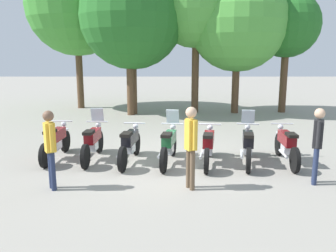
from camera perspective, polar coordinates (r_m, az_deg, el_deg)
name	(u,v)px	position (r m, az deg, el deg)	size (l,w,h in m)	color
ground_plane	(168,162)	(9.49, 0.01, -5.94)	(80.00, 80.00, 0.00)	gray
motorcycle_0	(55,141)	(10.16, -18.15, -2.40)	(0.62, 2.19, 0.99)	black
motorcycle_1	(92,141)	(9.81, -12.42, -2.49)	(0.62, 2.19, 1.37)	black
motorcycle_2	(129,144)	(9.41, -6.43, -2.98)	(0.67, 2.18, 0.99)	black
motorcycle_3	(168,144)	(9.29, 0.03, -3.01)	(0.71, 2.18, 1.37)	black
motorcycle_4	(208,145)	(9.27, 6.56, -3.20)	(0.71, 2.18, 0.99)	black
motorcycle_5	(247,144)	(9.50, 12.88, -2.97)	(0.73, 2.17, 1.37)	black
motorcycle_6	(286,145)	(9.81, 18.83, -2.93)	(0.62, 2.19, 0.99)	black
person_0	(317,140)	(8.33, 23.32, -2.13)	(0.29, 0.40, 1.73)	#232D4C
person_1	(190,141)	(7.35, 3.66, -2.48)	(0.32, 0.40, 1.80)	brown
person_2	(49,144)	(7.74, -19.01, -2.80)	(0.31, 0.38, 1.73)	#232D4C
tree_0	(75,6)	(19.89, -15.06, 18.64)	(5.25, 5.25, 8.09)	brown
tree_1	(128,27)	(16.95, -6.56, 15.96)	(3.22, 3.22, 5.82)	brown
tree_2	(131,17)	(17.26, -6.11, 17.45)	(4.96, 4.96, 7.15)	brown
tree_3	(195,2)	(17.81, 4.56, 19.79)	(4.47, 4.47, 7.68)	brown
tree_4	(237,22)	(17.80, 11.32, 16.46)	(4.79, 4.79, 6.86)	brown
tree_5	(286,25)	(18.62, 18.93, 15.45)	(3.22, 3.22, 5.97)	brown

